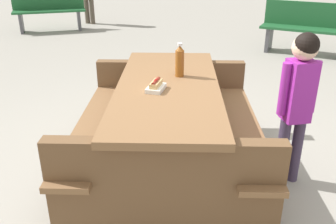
{
  "coord_description": "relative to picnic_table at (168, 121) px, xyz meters",
  "views": [
    {
      "loc": [
        2.49,
        -0.67,
        1.69
      ],
      "look_at": [
        0.0,
        0.0,
        0.52
      ],
      "focal_mm": 39.26,
      "sensor_mm": 36.0,
      "label": 1
    }
  ],
  "objects": [
    {
      "name": "ground_plane",
      "position": [
        0.0,
        0.0,
        -0.44
      ],
      "size": [
        30.0,
        30.0,
        0.0
      ],
      "primitive_type": "plane",
      "color": "gray",
      "rests_on": "ground"
    },
    {
      "name": "picnic_table",
      "position": [
        0.0,
        0.0,
        0.0
      ],
      "size": [
        2.13,
        1.86,
        0.75
      ],
      "color": "brown",
      "rests_on": "ground"
    },
    {
      "name": "child_in_coat",
      "position": [
        0.39,
        0.86,
        0.31
      ],
      "size": [
        0.19,
        0.29,
        1.18
      ],
      "color": "#3F334C",
      "rests_on": "ground"
    },
    {
      "name": "park_bench_mid",
      "position": [
        -6.03,
        -1.05,
        0.0
      ],
      "size": [
        0.44,
        1.51,
        0.85
      ],
      "color": "#1E592D",
      "rests_on": "ground"
    },
    {
      "name": "soda_bottle",
      "position": [
        -0.17,
        0.14,
        0.43
      ],
      "size": [
        0.07,
        0.07,
        0.27
      ],
      "color": "brown",
      "rests_on": "picnic_table"
    },
    {
      "name": "park_bench_near",
      "position": [
        -2.9,
        3.21,
        0.0
      ],
      "size": [
        1.29,
        1.39,
        0.85
      ],
      "color": "#1E592D",
      "rests_on": "ground"
    },
    {
      "name": "hotdog_tray",
      "position": [
        0.09,
        -0.11,
        0.34
      ],
      "size": [
        0.21,
        0.19,
        0.08
      ],
      "color": "white",
      "rests_on": "picnic_table"
    }
  ]
}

